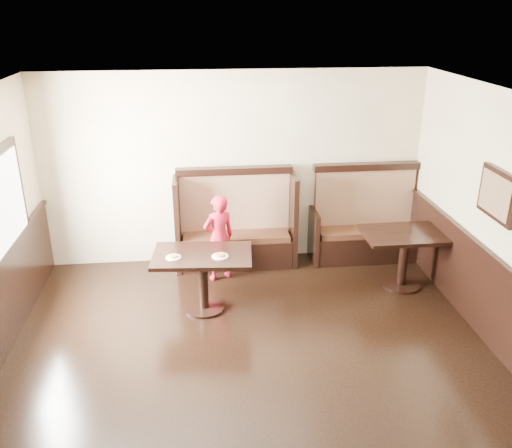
{
  "coord_description": "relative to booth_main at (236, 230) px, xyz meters",
  "views": [
    {
      "loc": [
        -0.49,
        -4.04,
        3.63
      ],
      "look_at": [
        0.2,
        2.35,
        1.0
      ],
      "focal_mm": 38.0,
      "sensor_mm": 36.0,
      "label": 1
    }
  ],
  "objects": [
    {
      "name": "ground",
      "position": [
        0.0,
        -3.3,
        -0.53
      ],
      "size": [
        7.0,
        7.0,
        0.0
      ],
      "primitive_type": "plane",
      "color": "black",
      "rests_on": "ground"
    },
    {
      "name": "room_shell",
      "position": [
        -0.3,
        -3.01,
        0.14
      ],
      "size": [
        7.0,
        7.0,
        7.0
      ],
      "color": "beige",
      "rests_on": "ground"
    },
    {
      "name": "booth_main",
      "position": [
        0.0,
        0.0,
        0.0
      ],
      "size": [
        1.75,
        0.72,
        1.45
      ],
      "color": "black",
      "rests_on": "ground"
    },
    {
      "name": "booth_neighbor",
      "position": [
        1.95,
        -0.0,
        -0.05
      ],
      "size": [
        1.65,
        0.72,
        1.45
      ],
      "color": "black",
      "rests_on": "ground"
    },
    {
      "name": "table_main",
      "position": [
        -0.5,
        -1.28,
        0.06
      ],
      "size": [
        1.27,
        0.85,
        0.77
      ],
      "rotation": [
        0.0,
        0.0,
        -0.08
      ],
      "color": "black",
      "rests_on": "ground"
    },
    {
      "name": "table_neighbor",
      "position": [
        2.21,
        -0.96,
        0.07
      ],
      "size": [
        1.15,
        0.75,
        0.79
      ],
      "rotation": [
        0.0,
        0.0,
        0.0
      ],
      "color": "black",
      "rests_on": "ground"
    },
    {
      "name": "child",
      "position": [
        -0.27,
        -0.47,
        0.1
      ],
      "size": [
        0.53,
        0.45,
        1.24
      ],
      "primitive_type": "imported",
      "rotation": [
        0.0,
        0.0,
        3.53
      ],
      "color": "#B51328",
      "rests_on": "ground"
    },
    {
      "name": "pizza_plate_left",
      "position": [
        -0.85,
        -1.36,
        0.26
      ],
      "size": [
        0.19,
        0.19,
        0.03
      ],
      "color": "white",
      "rests_on": "table_main"
    },
    {
      "name": "pizza_plate_right",
      "position": [
        -0.29,
        -1.39,
        0.26
      ],
      "size": [
        0.2,
        0.2,
        0.04
      ],
      "color": "white",
      "rests_on": "table_main"
    }
  ]
}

